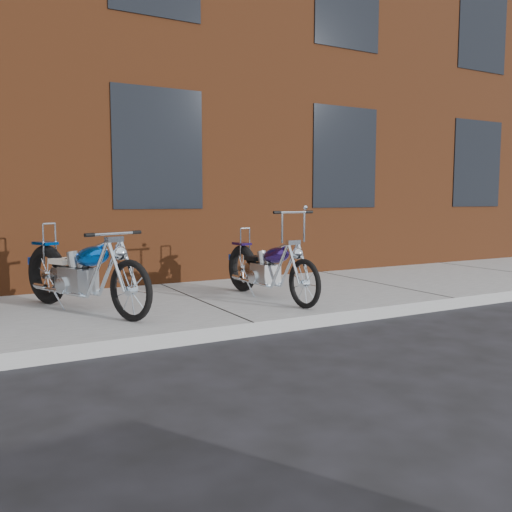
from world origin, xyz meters
TOP-DOWN VIEW (x-y plane):
  - ground at (0.00, 0.00)m, footprint 120.00×120.00m
  - sidewalk at (0.00, 1.50)m, footprint 22.00×3.00m
  - building_brick at (0.00, 8.00)m, footprint 22.00×10.00m
  - chopper_purple at (0.84, 1.14)m, footprint 0.50×2.06m
  - chopper_blue at (-1.45, 1.46)m, footprint 1.01×2.16m

SIDE VIEW (x-z plane):
  - ground at x=0.00m, z-range 0.00..0.00m
  - sidewalk at x=0.00m, z-range 0.00..0.15m
  - chopper_purple at x=0.84m, z-range -0.06..1.10m
  - chopper_blue at x=-1.45m, z-range 0.06..1.06m
  - building_brick at x=0.00m, z-range 0.00..8.00m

